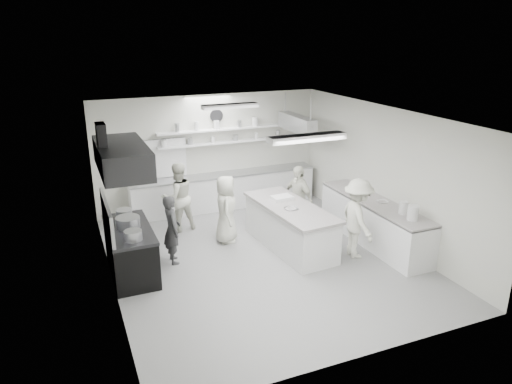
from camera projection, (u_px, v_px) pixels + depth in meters
name	position (u px, v px, depth m)	size (l,w,h in m)	color
floor	(261.00, 259.00, 10.01)	(6.00, 7.00, 0.02)	gray
ceiling	(262.00, 115.00, 9.04)	(6.00, 7.00, 0.02)	white
wall_back	(210.00, 152.00, 12.59)	(6.00, 0.04, 3.00)	beige
wall_front	(363.00, 266.00, 6.47)	(6.00, 0.04, 3.00)	beige
wall_left	(106.00, 211.00, 8.44)	(0.04, 7.00, 3.00)	beige
wall_right	(385.00, 174.00, 10.62)	(0.04, 7.00, 3.00)	beige
stove	(131.00, 252.00, 9.27)	(0.80, 1.80, 0.90)	black
exhaust_hood	(122.00, 157.00, 8.66)	(0.85, 2.00, 0.50)	#252527
back_counter	(225.00, 191.00, 12.77)	(5.00, 0.60, 0.92)	white
shelf_lower	(236.00, 141.00, 12.65)	(4.20, 0.26, 0.04)	white
shelf_upper	(236.00, 128.00, 12.53)	(4.20, 0.26, 0.04)	white
pass_through_window	(161.00, 159.00, 12.11)	(1.30, 0.04, 1.00)	black
wall_clock	(216.00, 116.00, 12.32)	(0.32, 0.32, 0.05)	white
right_counter	(374.00, 222.00, 10.65)	(0.74, 3.30, 0.94)	white
pot_rack	(297.00, 123.00, 12.09)	(0.30, 1.60, 0.40)	#A8A9AD
light_fixture_front	(307.00, 138.00, 7.49)	(1.30, 0.25, 0.10)	white
light_fixture_rear	(230.00, 106.00, 10.64)	(1.30, 0.25, 0.10)	white
prep_island	(290.00, 228.00, 10.40)	(0.92, 2.48, 0.92)	white
stove_pot	(128.00, 223.00, 9.11)	(0.46, 0.46, 0.26)	#A8A9AD
cook_stove	(172.00, 229.00, 9.64)	(0.53, 0.35, 1.44)	#333435
cook_back	(178.00, 197.00, 11.18)	(0.81, 0.63, 1.66)	silver
cook_island_left	(226.00, 209.00, 10.59)	(0.75, 0.49, 1.54)	silver
cook_island_right	(298.00, 199.00, 11.17)	(0.94, 0.39, 1.60)	silver
cook_right	(357.00, 218.00, 9.86)	(1.09, 0.63, 1.69)	silver
bowl_island_a	(291.00, 209.00, 10.07)	(0.28, 0.28, 0.07)	#A8A9AD
bowl_island_b	(292.00, 209.00, 10.10)	(0.22, 0.22, 0.07)	white
bowl_right	(382.00, 202.00, 10.43)	(0.24, 0.24, 0.06)	white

